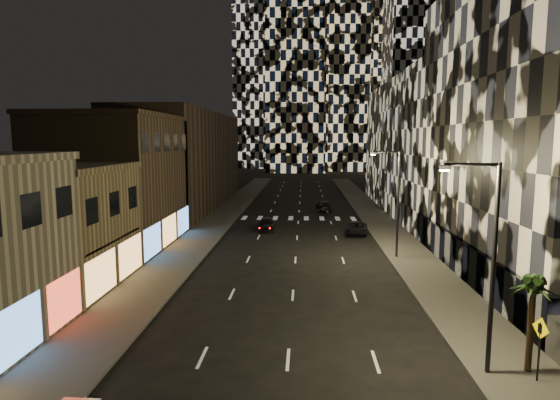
# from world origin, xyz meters

# --- Properties ---
(sidewalk_left) EXTENTS (4.00, 120.00, 0.15)m
(sidewalk_left) POSITION_xyz_m (-10.00, 50.00, 0.07)
(sidewalk_left) COLOR #47443F
(sidewalk_left) RESTS_ON ground
(sidewalk_right) EXTENTS (4.00, 120.00, 0.15)m
(sidewalk_right) POSITION_xyz_m (10.00, 50.00, 0.07)
(sidewalk_right) COLOR #47443F
(sidewalk_right) RESTS_ON ground
(curb_left) EXTENTS (0.20, 120.00, 0.15)m
(curb_left) POSITION_xyz_m (-7.90, 50.00, 0.07)
(curb_left) COLOR #4C4C47
(curb_left) RESTS_ON ground
(curb_right) EXTENTS (0.20, 120.00, 0.15)m
(curb_right) POSITION_xyz_m (7.90, 50.00, 0.07)
(curb_right) COLOR #4C4C47
(curb_right) RESTS_ON ground
(retail_tan) EXTENTS (10.00, 10.00, 8.00)m
(retail_tan) POSITION_xyz_m (-17.00, 21.00, 4.00)
(retail_tan) COLOR #8B7953
(retail_tan) RESTS_ON ground
(retail_brown) EXTENTS (10.00, 15.00, 12.00)m
(retail_brown) POSITION_xyz_m (-17.00, 33.50, 6.00)
(retail_brown) COLOR #4C3B2B
(retail_brown) RESTS_ON ground
(retail_filler_left) EXTENTS (10.00, 40.00, 14.00)m
(retail_filler_left) POSITION_xyz_m (-17.00, 60.00, 7.00)
(retail_filler_left) COLOR #4C3B2B
(retail_filler_left) RESTS_ON ground
(midrise_base) EXTENTS (0.60, 25.00, 3.00)m
(midrise_base) POSITION_xyz_m (12.30, 24.50, 1.50)
(midrise_base) COLOR #383838
(midrise_base) RESTS_ON ground
(midrise_filler_right) EXTENTS (16.00, 40.00, 18.00)m
(midrise_filler_right) POSITION_xyz_m (20.00, 57.00, 9.00)
(midrise_filler_right) COLOR #232326
(midrise_filler_right) RESTS_ON ground
(tower_right_mid) EXTENTS (20.00, 20.00, 100.00)m
(tower_right_mid) POSITION_xyz_m (35.00, 135.00, 50.00)
(tower_right_mid) COLOR black
(tower_right_mid) RESTS_ON ground
(tower_center_low) EXTENTS (18.00, 18.00, 95.00)m
(tower_center_low) POSITION_xyz_m (-2.00, 140.00, 47.50)
(tower_center_low) COLOR black
(tower_center_low) RESTS_ON ground
(streetlight_near) EXTENTS (2.55, 0.25, 9.00)m
(streetlight_near) POSITION_xyz_m (8.35, 10.00, 5.35)
(streetlight_near) COLOR black
(streetlight_near) RESTS_ON sidewalk_right
(streetlight_far) EXTENTS (2.55, 0.25, 9.00)m
(streetlight_far) POSITION_xyz_m (8.35, 30.00, 5.35)
(streetlight_far) COLOR black
(streetlight_far) RESTS_ON sidewalk_right
(car_dark_midlane) EXTENTS (1.80, 4.29, 1.45)m
(car_dark_midlane) POSITION_xyz_m (-3.50, 41.74, 0.73)
(car_dark_midlane) COLOR black
(car_dark_midlane) RESTS_ON ground
(car_dark_oncoming) EXTENTS (2.27, 4.91, 1.39)m
(car_dark_oncoming) POSITION_xyz_m (3.50, 56.93, 0.69)
(car_dark_oncoming) COLOR black
(car_dark_oncoming) RESTS_ON ground
(car_dark_rightlane) EXTENTS (2.77, 4.93, 1.30)m
(car_dark_rightlane) POSITION_xyz_m (6.29, 39.99, 0.65)
(car_dark_rightlane) COLOR black
(car_dark_rightlane) RESTS_ON ground
(ped_sign) EXTENTS (0.26, 0.88, 2.70)m
(ped_sign) POSITION_xyz_m (10.38, 9.38, 1.99)
(ped_sign) COLOR black
(ped_sign) RESTS_ON sidewalk_right
(palm_tree) EXTENTS (2.14, 2.16, 4.23)m
(palm_tree) POSITION_xyz_m (10.38, 10.21, 3.64)
(palm_tree) COLOR #47331E
(palm_tree) RESTS_ON sidewalk_right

